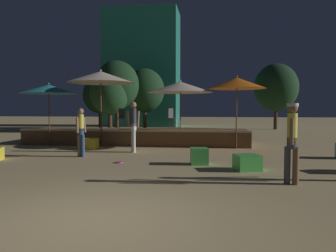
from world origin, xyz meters
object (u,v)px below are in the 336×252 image
(person_2, at_px, (292,139))
(background_tree_4, at_px, (145,90))
(frisbee_disc, at_px, (119,162))
(background_tree_2, at_px, (110,93))
(patio_umbrella_3, at_px, (49,89))
(cube_seat_2, at_px, (91,144))
(cube_seat_4, at_px, (247,162))
(patio_umbrella_0, at_px, (101,77))
(background_tree_0, at_px, (117,85))
(patio_umbrella_2, at_px, (237,83))
(bistro_chair_0, at_px, (172,116))
(background_tree_1, at_px, (276,88))
(patio_umbrella_1, at_px, (180,87))
(person_0, at_px, (81,131))
(background_tree_3, at_px, (100,95))
(bistro_chair_1, at_px, (121,116))
(person_3, at_px, (133,124))
(cube_seat_5, at_px, (199,156))

(person_2, bearing_deg, background_tree_4, 126.86)
(frisbee_disc, distance_m, background_tree_2, 13.68)
(patio_umbrella_3, bearing_deg, cube_seat_2, -21.85)
(cube_seat_2, relative_size, cube_seat_4, 0.70)
(patio_umbrella_3, relative_size, background_tree_4, 0.57)
(patio_umbrella_0, distance_m, background_tree_0, 9.42)
(patio_umbrella_3, relative_size, frisbee_disc, 11.74)
(patio_umbrella_2, xyz_separation_m, bistro_chair_0, (-2.80, 1.60, -1.35))
(patio_umbrella_2, distance_m, background_tree_1, 13.63)
(patio_umbrella_3, bearing_deg, patio_umbrella_1, 5.34)
(patio_umbrella_3, bearing_deg, background_tree_2, 91.00)
(person_0, distance_m, background_tree_1, 18.62)
(background_tree_1, distance_m, background_tree_3, 13.95)
(bistro_chair_1, xyz_separation_m, background_tree_3, (-4.89, 11.08, 1.45))
(cube_seat_2, distance_m, person_0, 2.10)
(person_3, height_order, background_tree_3, background_tree_3)
(patio_umbrella_0, bearing_deg, cube_seat_2, -93.27)
(bistro_chair_0, bearing_deg, person_0, -177.96)
(patio_umbrella_2, distance_m, person_3, 4.45)
(bistro_chair_1, bearing_deg, cube_seat_2, -76.06)
(person_0, bearing_deg, background_tree_2, 127.18)
(patio_umbrella_1, xyz_separation_m, person_3, (-1.53, -2.01, -1.47))
(bistro_chair_1, bearing_deg, background_tree_1, 81.04)
(person_0, distance_m, background_tree_2, 12.10)
(patio_umbrella_1, height_order, background_tree_2, background_tree_2)
(patio_umbrella_0, bearing_deg, patio_umbrella_1, 5.38)
(person_3, bearing_deg, bistro_chair_1, 2.58)
(patio_umbrella_1, bearing_deg, person_2, -65.42)
(patio_umbrella_0, relative_size, background_tree_4, 0.68)
(patio_umbrella_2, relative_size, background_tree_0, 0.58)
(background_tree_2, distance_m, background_tree_3, 4.14)
(cube_seat_2, bearing_deg, background_tree_4, 92.43)
(cube_seat_4, distance_m, background_tree_0, 16.18)
(patio_umbrella_0, xyz_separation_m, background_tree_4, (-0.62, 11.98, 0.11))
(person_2, bearing_deg, cube_seat_5, 147.98)
(bistro_chair_0, height_order, background_tree_3, background_tree_3)
(cube_seat_2, height_order, background_tree_0, background_tree_0)
(patio_umbrella_2, height_order, frisbee_disc, patio_umbrella_2)
(patio_umbrella_2, relative_size, cube_seat_5, 5.27)
(patio_umbrella_0, xyz_separation_m, person_0, (0.36, -3.03, -2.08))
(cube_seat_4, bearing_deg, bistro_chair_1, 130.66)
(cube_seat_5, relative_size, background_tree_3, 0.13)
(frisbee_disc, bearing_deg, bistro_chair_1, 105.48)
(patio_umbrella_1, height_order, background_tree_1, background_tree_1)
(bistro_chair_1, bearing_deg, background_tree_3, 142.22)
(background_tree_4, bearing_deg, patio_umbrella_3, -97.54)
(person_2, height_order, background_tree_0, background_tree_0)
(cube_seat_4, distance_m, person_3, 4.92)
(background_tree_1, bearing_deg, frisbee_disc, -113.95)
(background_tree_0, bearing_deg, person_0, -78.88)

